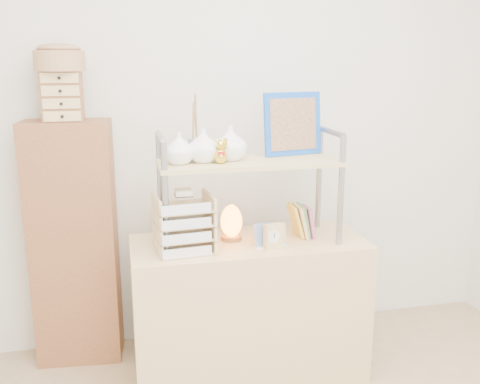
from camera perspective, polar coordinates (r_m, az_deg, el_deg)
The scene contains 10 objects.
room_shell at distance 1.83m, azimuth 7.29°, elevation 15.05°, with size 3.42×3.41×2.61m.
desk at distance 2.90m, azimuth 0.91°, elevation -12.26°, with size 1.20×0.50×0.75m, color tan.
cabinet at distance 3.07m, azimuth -17.25°, elevation -5.34°, with size 0.45×0.24×1.35m, color brown.
hutch at distance 2.64m, azimuth -0.48°, elevation 3.91°, with size 0.90×0.34×0.74m.
letter_tray at distance 2.59m, azimuth -5.97°, elevation -3.72°, with size 0.27×0.26×0.31m.
salt_lamp at distance 2.74m, azimuth -0.94°, elevation -3.23°, with size 0.12×0.12×0.19m.
desk_clock at distance 2.63m, azimuth 3.55°, elevation -4.76°, with size 0.10×0.06×0.13m.
postcard_stand at distance 2.67m, azimuth 3.23°, elevation -5.07°, with size 0.18×0.08×0.12m.
drawer_chest at distance 2.89m, azimuth -18.43°, elevation 9.67°, with size 0.20×0.16×0.25m.
woven_basket at distance 2.89m, azimuth -18.70°, elevation 13.13°, with size 0.25×0.25×0.10m, color #996D45.
Camera 1 is at (-0.62, -1.33, 1.66)m, focal length 40.00 mm.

